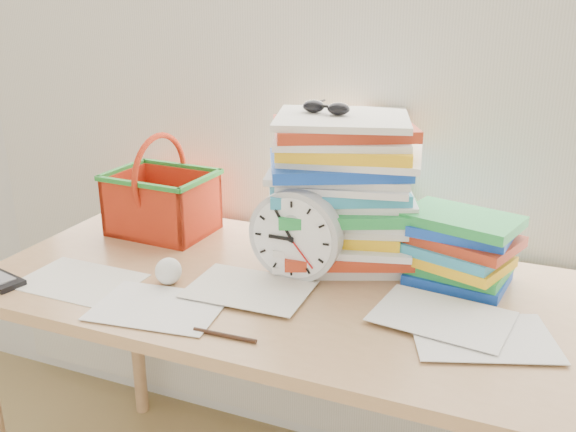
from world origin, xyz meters
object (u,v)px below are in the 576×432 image
at_px(clock, 296,235).
at_px(book_stack, 456,248).
at_px(paper_stack, 343,191).
at_px(desk, 275,310).
at_px(basket, 161,185).

distance_m(clock, book_stack, 0.38).
distance_m(paper_stack, book_stack, 0.30).
bearing_deg(clock, desk, -133.74).
height_order(desk, basket, basket).
bearing_deg(paper_stack, book_stack, -3.63).
bearing_deg(paper_stack, clock, -113.28).
distance_m(desk, basket, 0.52).
bearing_deg(basket, clock, -14.86).
bearing_deg(basket, paper_stack, 3.25).
xyz_separation_m(desk, clock, (0.04, 0.04, 0.19)).
height_order(desk, clock, clock).
bearing_deg(desk, clock, 46.26).
height_order(paper_stack, basket, paper_stack).
xyz_separation_m(desk, book_stack, (0.39, 0.17, 0.16)).
bearing_deg(paper_stack, desk, -118.15).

